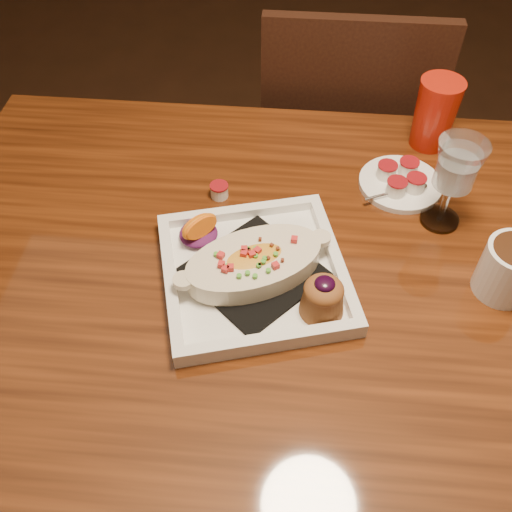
# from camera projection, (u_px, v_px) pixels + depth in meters

# --- Properties ---
(floor) EXTENTS (7.00, 7.00, 0.00)m
(floor) POSITION_uv_depth(u_px,v_px,m) (319.00, 455.00, 1.49)
(floor) COLOR black
(floor) RESTS_ON ground
(table) EXTENTS (1.50, 0.90, 0.75)m
(table) POSITION_uv_depth(u_px,v_px,m) (350.00, 310.00, 1.00)
(table) COLOR #6D2F0F
(table) RESTS_ON floor
(chair_far) EXTENTS (0.42, 0.42, 0.93)m
(chair_far) POSITION_uv_depth(u_px,v_px,m) (339.00, 150.00, 1.52)
(chair_far) COLOR black
(chair_far) RESTS_ON floor
(plate) EXTENTS (0.35, 0.35, 0.08)m
(plate) POSITION_uv_depth(u_px,v_px,m) (260.00, 270.00, 0.90)
(plate) COLOR white
(plate) RESTS_ON table
(coffee_mug) EXTENTS (0.13, 0.09, 0.09)m
(coffee_mug) POSITION_uv_depth(u_px,v_px,m) (512.00, 268.00, 0.87)
(coffee_mug) COLOR white
(coffee_mug) RESTS_ON table
(goblet) EXTENTS (0.08, 0.08, 0.17)m
(goblet) POSITION_uv_depth(u_px,v_px,m) (456.00, 170.00, 0.92)
(goblet) COLOR silver
(goblet) RESTS_ON table
(saucer) EXTENTS (0.15, 0.15, 0.10)m
(saucer) POSITION_uv_depth(u_px,v_px,m) (400.00, 182.00, 1.05)
(saucer) COLOR white
(saucer) RESTS_ON table
(creamer_loose) EXTENTS (0.03, 0.03, 0.03)m
(creamer_loose) POSITION_uv_depth(u_px,v_px,m) (219.00, 191.00, 1.04)
(creamer_loose) COLOR white
(creamer_loose) RESTS_ON table
(red_tumbler) EXTENTS (0.08, 0.08, 0.14)m
(red_tumbler) POSITION_uv_depth(u_px,v_px,m) (435.00, 114.00, 1.10)
(red_tumbler) COLOR red
(red_tumbler) RESTS_ON table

